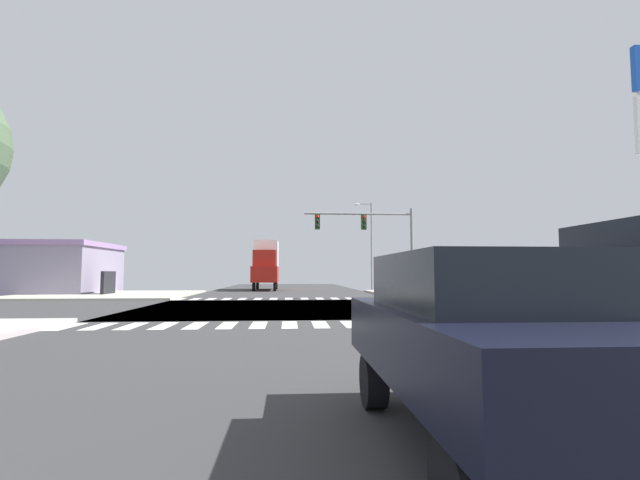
% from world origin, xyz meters
% --- Properties ---
extents(ground, '(90.00, 90.00, 0.05)m').
position_xyz_m(ground, '(0.00, 0.00, -0.03)').
color(ground, '#353436').
extents(sidewalk_corner_ne, '(12.00, 12.00, 0.14)m').
position_xyz_m(sidewalk_corner_ne, '(13.00, 12.00, 0.07)').
color(sidewalk_corner_ne, '#B2ADA3').
rests_on(sidewalk_corner_ne, ground).
extents(sidewalk_corner_nw, '(12.00, 12.00, 0.14)m').
position_xyz_m(sidewalk_corner_nw, '(-13.00, 12.00, 0.07)').
color(sidewalk_corner_nw, '#B2B29F').
rests_on(sidewalk_corner_nw, ground).
extents(crosswalk_near, '(13.50, 2.00, 0.01)m').
position_xyz_m(crosswalk_near, '(-0.25, -7.30, 0.00)').
color(crosswalk_near, silver).
rests_on(crosswalk_near, ground).
extents(crosswalk_far, '(13.50, 2.00, 0.01)m').
position_xyz_m(crosswalk_far, '(-0.25, 7.30, 0.00)').
color(crosswalk_far, silver).
rests_on(crosswalk_far, ground).
extents(traffic_signal_mast, '(7.32, 0.55, 6.01)m').
position_xyz_m(traffic_signal_mast, '(5.54, 7.30, 4.47)').
color(traffic_signal_mast, gray).
rests_on(traffic_signal_mast, ground).
extents(street_lamp, '(1.78, 0.32, 8.35)m').
position_xyz_m(street_lamp, '(7.85, 19.84, 4.97)').
color(street_lamp, gray).
rests_on(street_lamp, ground).
extents(bank_building, '(12.22, 8.55, 4.08)m').
position_xyz_m(bank_building, '(-19.81, 15.26, 2.05)').
color(bank_building, gray).
rests_on(bank_building, ground).
extents(sedan_crossing_2, '(1.80, 4.30, 1.88)m').
position_xyz_m(sedan_crossing_2, '(2.00, -17.77, 1.12)').
color(sedan_crossing_2, black).
rests_on(sedan_crossing_2, ground).
extents(box_truck_leading_1, '(2.40, 7.20, 4.85)m').
position_xyz_m(box_truck_leading_1, '(-2.00, 22.13, 2.56)').
color(box_truck_leading_1, black).
rests_on(box_truck_leading_1, ground).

